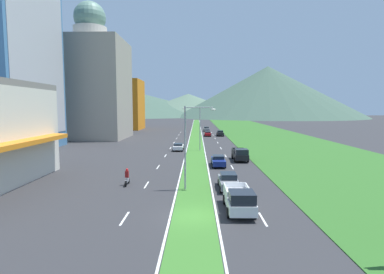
# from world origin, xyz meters

# --- Properties ---
(ground_plane) EXTENTS (600.00, 600.00, 0.00)m
(ground_plane) POSITION_xyz_m (0.00, 0.00, 0.00)
(ground_plane) COLOR #2D2D30
(grass_median) EXTENTS (3.20, 240.00, 0.06)m
(grass_median) POSITION_xyz_m (0.00, 60.00, 0.03)
(grass_median) COLOR #387028
(grass_median) RESTS_ON ground_plane
(grass_verge_right) EXTENTS (24.00, 240.00, 0.06)m
(grass_verge_right) POSITION_xyz_m (20.60, 60.00, 0.03)
(grass_verge_right) COLOR #2D6023
(grass_verge_right) RESTS_ON ground_plane
(lane_dash_left_2) EXTENTS (0.16, 2.80, 0.01)m
(lane_dash_left_2) POSITION_xyz_m (-5.10, -0.44, 0.01)
(lane_dash_left_2) COLOR silver
(lane_dash_left_2) RESTS_ON ground_plane
(lane_dash_left_3) EXTENTS (0.16, 2.80, 0.01)m
(lane_dash_left_3) POSITION_xyz_m (-5.10, 9.33, 0.01)
(lane_dash_left_3) COLOR silver
(lane_dash_left_3) RESTS_ON ground_plane
(lane_dash_left_4) EXTENTS (0.16, 2.80, 0.01)m
(lane_dash_left_4) POSITION_xyz_m (-5.10, 19.11, 0.01)
(lane_dash_left_4) COLOR silver
(lane_dash_left_4) RESTS_ON ground_plane
(lane_dash_left_5) EXTENTS (0.16, 2.80, 0.01)m
(lane_dash_left_5) POSITION_xyz_m (-5.10, 28.89, 0.01)
(lane_dash_left_5) COLOR silver
(lane_dash_left_5) RESTS_ON ground_plane
(lane_dash_left_6) EXTENTS (0.16, 2.80, 0.01)m
(lane_dash_left_6) POSITION_xyz_m (-5.10, 38.67, 0.01)
(lane_dash_left_6) COLOR silver
(lane_dash_left_6) RESTS_ON ground_plane
(lane_dash_left_7) EXTENTS (0.16, 2.80, 0.01)m
(lane_dash_left_7) POSITION_xyz_m (-5.10, 48.45, 0.01)
(lane_dash_left_7) COLOR silver
(lane_dash_left_7) RESTS_ON ground_plane
(lane_dash_left_8) EXTENTS (0.16, 2.80, 0.01)m
(lane_dash_left_8) POSITION_xyz_m (-5.10, 58.22, 0.01)
(lane_dash_left_8) COLOR silver
(lane_dash_left_8) RESTS_ON ground_plane
(lane_dash_left_9) EXTENTS (0.16, 2.80, 0.01)m
(lane_dash_left_9) POSITION_xyz_m (-5.10, 68.00, 0.01)
(lane_dash_left_9) COLOR silver
(lane_dash_left_9) RESTS_ON ground_plane
(lane_dash_left_10) EXTENTS (0.16, 2.80, 0.01)m
(lane_dash_left_10) POSITION_xyz_m (-5.10, 77.78, 0.01)
(lane_dash_left_10) COLOR silver
(lane_dash_left_10) RESTS_ON ground_plane
(lane_dash_right_2) EXTENTS (0.16, 2.80, 0.01)m
(lane_dash_right_2) POSITION_xyz_m (5.10, -0.44, 0.01)
(lane_dash_right_2) COLOR silver
(lane_dash_right_2) RESTS_ON ground_plane
(lane_dash_right_3) EXTENTS (0.16, 2.80, 0.01)m
(lane_dash_right_3) POSITION_xyz_m (5.10, 9.33, 0.01)
(lane_dash_right_3) COLOR silver
(lane_dash_right_3) RESTS_ON ground_plane
(lane_dash_right_4) EXTENTS (0.16, 2.80, 0.01)m
(lane_dash_right_4) POSITION_xyz_m (5.10, 19.11, 0.01)
(lane_dash_right_4) COLOR silver
(lane_dash_right_4) RESTS_ON ground_plane
(lane_dash_right_5) EXTENTS (0.16, 2.80, 0.01)m
(lane_dash_right_5) POSITION_xyz_m (5.10, 28.89, 0.01)
(lane_dash_right_5) COLOR silver
(lane_dash_right_5) RESTS_ON ground_plane
(lane_dash_right_6) EXTENTS (0.16, 2.80, 0.01)m
(lane_dash_right_6) POSITION_xyz_m (5.10, 38.67, 0.01)
(lane_dash_right_6) COLOR silver
(lane_dash_right_6) RESTS_ON ground_plane
(lane_dash_right_7) EXTENTS (0.16, 2.80, 0.01)m
(lane_dash_right_7) POSITION_xyz_m (5.10, 48.45, 0.01)
(lane_dash_right_7) COLOR silver
(lane_dash_right_7) RESTS_ON ground_plane
(lane_dash_right_8) EXTENTS (0.16, 2.80, 0.01)m
(lane_dash_right_8) POSITION_xyz_m (5.10, 58.22, 0.01)
(lane_dash_right_8) COLOR silver
(lane_dash_right_8) RESTS_ON ground_plane
(lane_dash_right_9) EXTENTS (0.16, 2.80, 0.01)m
(lane_dash_right_9) POSITION_xyz_m (5.10, 68.00, 0.01)
(lane_dash_right_9) COLOR silver
(lane_dash_right_9) RESTS_ON ground_plane
(lane_dash_right_10) EXTENTS (0.16, 2.80, 0.01)m
(lane_dash_right_10) POSITION_xyz_m (5.10, 77.78, 0.01)
(lane_dash_right_10) COLOR silver
(lane_dash_right_10) RESTS_ON ground_plane
(edge_line_median_left) EXTENTS (0.16, 240.00, 0.01)m
(edge_line_median_left) POSITION_xyz_m (-1.75, 60.00, 0.01)
(edge_line_median_left) COLOR silver
(edge_line_median_left) RESTS_ON ground_plane
(edge_line_median_right) EXTENTS (0.16, 240.00, 0.01)m
(edge_line_median_right) POSITION_xyz_m (1.75, 60.00, 0.01)
(edge_line_median_right) COLOR silver
(edge_line_median_right) RESTS_ON ground_plane
(domed_building) EXTENTS (17.56, 17.56, 35.31)m
(domed_building) POSITION_xyz_m (-27.41, 58.35, 14.32)
(domed_building) COLOR #9E9384
(domed_building) RESTS_ON ground_plane
(midrise_colored) EXTENTS (14.71, 14.71, 18.40)m
(midrise_colored) POSITION_xyz_m (-27.85, 91.95, 9.20)
(midrise_colored) COLOR orange
(midrise_colored) RESTS_ON ground_plane
(hill_far_left) EXTENTS (216.24, 216.24, 27.61)m
(hill_far_left) POSITION_xyz_m (-77.22, 297.48, 13.80)
(hill_far_left) COLOR #3D5647
(hill_far_left) RESTS_ON ground_plane
(hill_far_center) EXTENTS (122.34, 122.34, 21.79)m
(hill_far_center) POSITION_xyz_m (-8.40, 283.34, 10.89)
(hill_far_center) COLOR #516B56
(hill_far_center) RESTS_ON ground_plane
(hill_far_right) EXTENTS (156.50, 156.50, 42.80)m
(hill_far_right) POSITION_xyz_m (60.05, 239.11, 21.40)
(hill_far_right) COLOR #3D5647
(hill_far_right) RESTS_ON ground_plane
(street_lamp_near) EXTENTS (3.10, 0.28, 8.33)m
(street_lamp_near) POSITION_xyz_m (-0.54, 7.56, 4.86)
(street_lamp_near) COLOR #99999E
(street_lamp_near) RESTS_ON ground_plane
(street_lamp_mid) EXTENTS (3.43, 0.34, 8.36)m
(street_lamp_mid) POSITION_xyz_m (0.41, 35.06, 4.91)
(street_lamp_mid) COLOR #99999E
(street_lamp_mid) RESTS_ON ground_plane
(car_0) EXTENTS (1.93, 4.70, 1.48)m
(car_0) POSITION_xyz_m (3.25, 19.95, 0.76)
(car_0) COLOR navy
(car_0) RESTS_ON ground_plane
(car_1) EXTENTS (1.97, 4.32, 1.36)m
(car_1) POSITION_xyz_m (-3.28, 35.36, 0.72)
(car_1) COLOR silver
(car_1) RESTS_ON ground_plane
(car_2) EXTENTS (2.00, 4.51, 1.53)m
(car_2) POSITION_xyz_m (3.59, 83.01, 0.79)
(car_2) COLOR slate
(car_2) RESTS_ON ground_plane
(car_3) EXTENTS (1.96, 4.61, 1.57)m
(car_3) POSITION_xyz_m (3.43, 7.98, 0.79)
(car_3) COLOR slate
(car_3) RESTS_ON ground_plane
(car_4) EXTENTS (1.94, 4.72, 1.61)m
(car_4) POSITION_xyz_m (6.98, 65.30, 0.81)
(car_4) COLOR black
(car_4) RESTS_ON ground_plane
(car_5) EXTENTS (1.88, 4.66, 1.37)m
(car_5) POSITION_xyz_m (3.35, 64.73, 0.72)
(car_5) COLOR maroon
(car_5) RESTS_ON ground_plane
(pickup_truck_0) EXTENTS (2.18, 5.40, 2.00)m
(pickup_truck_0) POSITION_xyz_m (6.92, 24.17, 0.98)
(pickup_truck_0) COLOR black
(pickup_truck_0) RESTS_ON ground_plane
(pickup_truck_1) EXTENTS (2.18, 5.40, 2.00)m
(pickup_truck_1) POSITION_xyz_m (3.57, 1.04, 0.98)
(pickup_truck_1) COLOR silver
(pickup_truck_1) RESTS_ON ground_plane
(motorcycle_rider) EXTENTS (0.36, 2.00, 1.80)m
(motorcycle_rider) POSITION_xyz_m (-7.12, 9.23, 0.75)
(motorcycle_rider) COLOR black
(motorcycle_rider) RESTS_ON ground_plane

